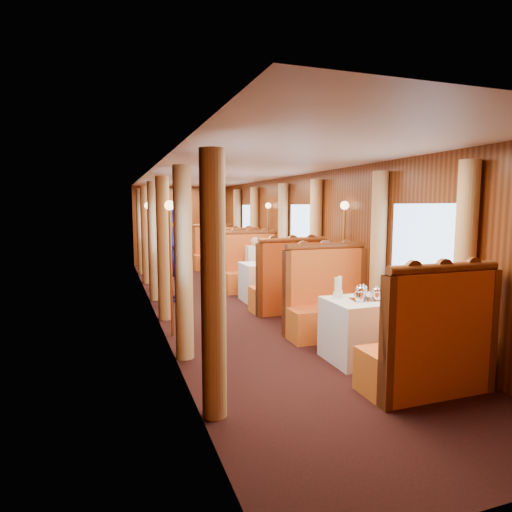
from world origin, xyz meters
name	(u,v)px	position (x,y,z in m)	size (l,w,h in m)	color
floor	(232,303)	(0.00, 0.00, 0.00)	(3.00, 12.00, 0.01)	black
ceiling	(231,172)	(0.00, 0.00, 2.50)	(3.00, 12.00, 0.01)	silver
wall_far	(181,225)	(0.00, 6.00, 1.25)	(3.00, 2.50, 0.01)	brown
wall_near	(509,312)	(0.00, -6.00, 1.25)	(3.00, 2.50, 0.01)	brown
wall_left	(151,241)	(-1.50, 0.00, 1.25)	(12.00, 2.50, 0.01)	brown
wall_right	(303,237)	(1.50, 0.00, 1.25)	(12.00, 2.50, 0.01)	brown
doorway_far	(182,233)	(0.00, 5.97, 1.00)	(0.80, 0.04, 2.00)	brown
table_near	(370,329)	(0.75, -3.50, 0.38)	(1.05, 0.72, 0.75)	white
banquette_near_fwd	(428,352)	(0.75, -4.51, 0.42)	(1.30, 0.55, 1.34)	red
banquette_near_aft	(329,307)	(0.75, -2.49, 0.42)	(1.30, 0.55, 1.34)	red
table_mid	(268,282)	(0.75, 0.00, 0.38)	(1.05, 0.72, 0.75)	white
banquette_mid_fwd	(289,288)	(0.75, -1.01, 0.42)	(1.30, 0.55, 1.34)	red
banquette_mid_aft	(252,272)	(0.75, 1.01, 0.42)	(1.30, 0.55, 1.34)	red
table_far	(224,261)	(0.75, 3.50, 0.38)	(1.05, 0.72, 0.75)	white
banquette_far_fwd	(234,263)	(0.75, 2.49, 0.42)	(1.30, 0.55, 1.34)	red
banquette_far_aft	(215,255)	(0.75, 4.51, 0.42)	(1.30, 0.55, 1.34)	red
tea_tray	(365,300)	(0.64, -3.56, 0.76)	(0.34, 0.26, 0.01)	silver
teapot_left	(360,296)	(0.53, -3.60, 0.83)	(0.19, 0.14, 0.15)	silver
teapot_right	(376,296)	(0.74, -3.61, 0.81)	(0.16, 0.12, 0.13)	silver
teapot_back	(363,293)	(0.67, -3.46, 0.82)	(0.16, 0.12, 0.13)	silver
fruit_plate	(399,297)	(1.07, -3.61, 0.77)	(0.23, 0.23, 0.05)	white
cup_inboard	(336,291)	(0.35, -3.37, 0.86)	(0.08, 0.08, 0.26)	white
cup_outboard	(340,289)	(0.44, -3.30, 0.86)	(0.08, 0.08, 0.26)	white
rose_vase_mid	(268,254)	(0.75, 0.03, 0.93)	(0.06, 0.06, 0.36)	silver
rose_vase_far	(224,241)	(0.77, 3.49, 0.93)	(0.06, 0.06, 0.36)	silver
window_left_near	(185,247)	(-1.49, -3.50, 1.45)	(1.20, 0.90, 0.01)	#84ADE0
curtain_left_near_a	(213,287)	(-1.38, -4.28, 1.18)	(0.22, 0.22, 2.35)	tan
curtain_left_near_b	(183,264)	(-1.38, -2.72, 1.18)	(0.22, 0.22, 2.35)	tan
window_right_near	(423,240)	(1.49, -3.50, 1.45)	(1.20, 0.90, 0.01)	#84ADE0
curtain_right_near_a	(464,271)	(1.38, -4.28, 1.18)	(0.22, 0.22, 2.35)	tan
curtain_right_near_b	(378,255)	(1.38, -2.72, 1.18)	(0.22, 0.22, 2.35)	tan
window_left_mid	(152,230)	(-1.49, 0.00, 1.45)	(1.20, 0.90, 0.01)	#84ADE0
curtain_left_mid_a	(164,249)	(-1.38, -0.78, 1.18)	(0.22, 0.22, 2.35)	tan
curtain_left_mid_b	(154,241)	(-1.38, 0.78, 1.18)	(0.22, 0.22, 2.35)	tan
window_right_mid	(303,227)	(1.49, 0.00, 1.45)	(1.20, 0.90, 0.01)	#84ADE0
curtain_right_mid_a	(315,244)	(1.38, -0.78, 1.18)	(0.22, 0.22, 2.35)	tan
curtain_right_mid_b	(283,238)	(1.38, 0.78, 1.18)	(0.22, 0.22, 2.35)	tan
window_left_far	(139,223)	(-1.49, 3.50, 1.45)	(1.20, 0.90, 0.01)	#84ADE0
curtain_left_far_a	(146,235)	(-1.38, 2.72, 1.18)	(0.22, 0.22, 2.35)	tan
curtain_left_far_b	(141,231)	(-1.38, 4.28, 1.18)	(0.22, 0.22, 2.35)	tan
window_right_far	(249,221)	(1.49, 3.50, 1.45)	(1.20, 0.90, 0.01)	#84ADE0
curtain_right_far_a	(254,233)	(1.38, 2.72, 1.18)	(0.22, 0.22, 2.35)	tan
curtain_right_far_b	(237,230)	(1.38, 4.28, 1.18)	(0.22, 0.22, 2.35)	tan
sconce_left_fore	(170,241)	(-1.40, -1.75, 1.38)	(0.14, 0.14, 1.95)	#BF8C3F
sconce_right_fore	(344,236)	(1.40, -1.75, 1.38)	(0.14, 0.14, 1.95)	#BF8C3F
sconce_left_aft	(148,228)	(-1.40, 1.75, 1.38)	(0.14, 0.14, 1.95)	#BF8C3F
sconce_right_aft	(268,226)	(1.40, 1.75, 1.38)	(0.14, 0.14, 1.95)	#BF8C3F
steward	(178,254)	(-0.94, 0.62, 0.93)	(0.68, 0.44, 1.86)	navy
passenger	(256,259)	(0.75, 0.76, 0.74)	(0.40, 0.44, 0.76)	beige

